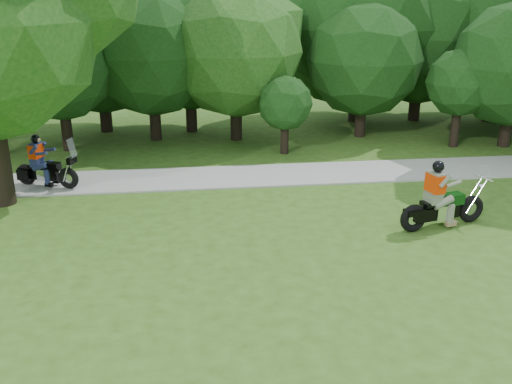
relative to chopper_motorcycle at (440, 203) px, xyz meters
name	(u,v)px	position (x,y,z in m)	size (l,w,h in m)	color
ground	(460,298)	(-1.00, -3.38, -0.66)	(100.00, 100.00, 0.00)	#365418
walkway	(350,172)	(-1.00, 4.62, -0.63)	(60.00, 2.20, 0.06)	#9A9A95
tree_line	(357,42)	(0.85, 10.80, 2.96)	(38.86, 10.87, 7.80)	black
chopper_motorcycle	(440,203)	(0.00, 0.00, 0.00)	(2.48, 1.01, 1.80)	black
touring_motorcycle	(42,168)	(-10.65, 4.32, -0.02)	(2.03, 1.20, 1.61)	black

